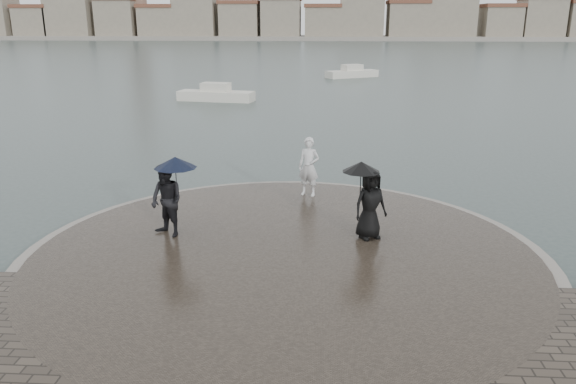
{
  "coord_description": "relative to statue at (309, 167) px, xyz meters",
  "views": [
    {
      "loc": [
        0.88,
        -8.77,
        5.63
      ],
      "look_at": [
        0.0,
        4.8,
        1.45
      ],
      "focal_mm": 35.0,
      "sensor_mm": 36.0,
      "label": 1
    }
  ],
  "objects": [
    {
      "name": "boats",
      "position": [
        -2.11,
        32.78,
        -0.9
      ],
      "size": [
        16.25,
        21.48,
        1.5
      ],
      "color": "silver",
      "rests_on": "ground"
    },
    {
      "name": "visitor_right",
      "position": [
        1.57,
        -3.47,
        0.16
      ],
      "size": [
        1.23,
        1.02,
        1.95
      ],
      "color": "black",
      "rests_on": "quay_tip"
    },
    {
      "name": "quay_tip",
      "position": [
        -0.44,
        -4.56,
        -1.1
      ],
      "size": [
        11.9,
        11.9,
        0.36
      ],
      "primitive_type": "cylinder",
      "color": "#2D261E",
      "rests_on": "ground"
    },
    {
      "name": "far_skyline",
      "position": [
        -6.73,
        152.65,
        4.33
      ],
      "size": [
        260.0,
        20.0,
        37.0
      ],
      "color": "gray",
      "rests_on": "ground"
    },
    {
      "name": "visitor_left",
      "position": [
        -3.41,
        -3.66,
        0.22
      ],
      "size": [
        1.36,
        1.18,
        2.04
      ],
      "color": "black",
      "rests_on": "quay_tip"
    },
    {
      "name": "kerb_ring",
      "position": [
        -0.44,
        -4.56,
        -1.12
      ],
      "size": [
        12.5,
        12.5,
        0.32
      ],
      "primitive_type": "cylinder",
      "color": "gray",
      "rests_on": "ground"
    },
    {
      "name": "statue",
      "position": [
        0.0,
        0.0,
        0.0
      ],
      "size": [
        0.78,
        0.64,
        1.84
      ],
      "primitive_type": "imported",
      "rotation": [
        0.0,
        0.0,
        -0.34
      ],
      "color": "silver",
      "rests_on": "quay_tip"
    },
    {
      "name": "ground",
      "position": [
        -0.44,
        -8.06,
        -1.28
      ],
      "size": [
        400.0,
        400.0,
        0.0
      ],
      "primitive_type": "plane",
      "color": "#2B3835",
      "rests_on": "ground"
    }
  ]
}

